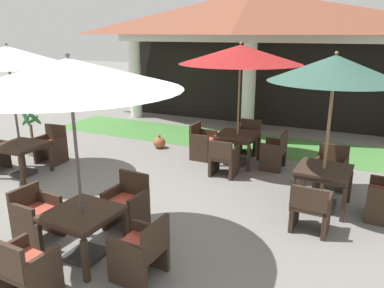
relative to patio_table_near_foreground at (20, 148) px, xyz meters
name	(u,v)px	position (x,y,z in m)	size (l,w,h in m)	color
ground_plane	(121,224)	(3.33, -0.95, -0.63)	(60.00, 60.00, 0.00)	gray
background_pavilion	(252,24)	(3.33, 6.33, 2.72)	(9.97, 2.72, 4.34)	white
lawn_strip	(231,141)	(3.33, 4.63, -0.63)	(11.77, 2.14, 0.01)	#47843D
patio_table_near_foreground	(20,148)	(0.00, 0.00, 0.00)	(0.99, 0.99, 0.73)	#38281E
patio_umbrella_near_foreground	(8,57)	(0.00, 0.00, 1.98)	(2.53, 2.53, 2.89)	#2D2D2D
patio_chair_near_foreground_north	(51,146)	(-0.06, 0.94, -0.21)	(0.66, 0.57, 0.91)	#38281E
patio_table_mid_left	(323,173)	(6.29, 1.18, 0.02)	(0.98, 0.98, 0.75)	#38281E
patio_umbrella_mid_left	(335,70)	(6.29, 1.18, 1.86)	(2.22, 2.22, 2.80)	#2D2D2D
patio_chair_mid_left_north	(331,168)	(6.34, 2.22, -0.23)	(0.64, 0.53, 0.87)	#38281E
patio_chair_mid_left_south	(311,208)	(6.23, 0.15, -0.22)	(0.59, 0.52, 0.83)	#38281E
patio_table_mid_right	(83,218)	(3.44, -1.94, -0.01)	(0.95, 0.95, 0.72)	#38281E
patio_umbrella_mid_right	(69,75)	(3.44, -1.94, 1.95)	(2.87, 2.87, 2.86)	#2D2D2D
patio_chair_mid_right_west	(36,215)	(2.46, -1.89, -0.22)	(0.57, 0.59, 0.84)	#38281E
patio_chair_mid_right_south	(24,269)	(3.39, -2.93, -0.23)	(0.65, 0.56, 0.86)	#38281E
patio_chair_mid_right_north	(127,204)	(3.49, -0.95, -0.22)	(0.62, 0.58, 0.90)	#38281E
patio_chair_mid_right_east	(141,250)	(4.42, -1.99, -0.23)	(0.62, 0.62, 0.85)	#38281E
patio_table_far_back	(237,138)	(4.11, 2.81, 0.02)	(0.92, 0.92, 0.75)	#38281E
patio_umbrella_far_back	(240,55)	(4.11, 2.81, 1.97)	(2.83, 2.83, 2.89)	#2D2D2D
patio_chair_far_back_east	(275,152)	(5.04, 2.81, -0.21)	(0.51, 0.60, 0.90)	#38281E
patio_chair_far_back_west	(202,142)	(3.18, 2.81, -0.20)	(0.51, 0.63, 0.89)	#38281E
patio_chair_far_back_north	(248,138)	(4.11, 3.74, -0.23)	(0.58, 0.55, 0.87)	#38281E
patio_chair_far_back_south	(224,158)	(4.11, 1.88, -0.22)	(0.55, 0.57, 0.85)	#38281E
potted_palm_left_edge	(33,140)	(-0.97, 1.19, -0.25)	(0.44, 0.44, 1.34)	#B2AD9E
terracotta_urn	(159,143)	(1.76, 3.09, -0.47)	(0.34, 0.34, 0.39)	#9E5633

